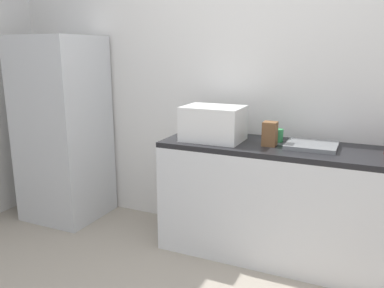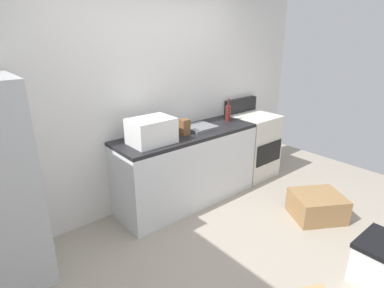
# 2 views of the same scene
# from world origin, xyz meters

# --- Properties ---
(ground_plane) EXTENTS (6.00, 6.00, 0.00)m
(ground_plane) POSITION_xyz_m (0.00, 0.00, 0.00)
(ground_plane) COLOR #9E9384
(wall_back) EXTENTS (5.00, 0.10, 2.60)m
(wall_back) POSITION_xyz_m (0.00, 1.55, 1.30)
(wall_back) COLOR silver
(wall_back) RESTS_ON ground_plane
(kitchen_counter) EXTENTS (1.80, 0.60, 0.90)m
(kitchen_counter) POSITION_xyz_m (0.30, 1.20, 0.45)
(kitchen_counter) COLOR silver
(kitchen_counter) RESTS_ON ground_plane
(stove_oven) EXTENTS (0.60, 0.61, 1.10)m
(stove_oven) POSITION_xyz_m (1.52, 1.21, 0.47)
(stove_oven) COLOR silver
(stove_oven) RESTS_ON ground_plane
(microwave) EXTENTS (0.46, 0.34, 0.27)m
(microwave) POSITION_xyz_m (-0.22, 1.15, 1.04)
(microwave) COLOR white
(microwave) RESTS_ON kitchen_counter
(sink_basin) EXTENTS (0.36, 0.32, 0.03)m
(sink_basin) POSITION_xyz_m (0.52, 1.23, 0.92)
(sink_basin) COLOR slate
(sink_basin) RESTS_ON kitchen_counter
(wine_bottle) EXTENTS (0.07, 0.07, 0.30)m
(wine_bottle) POSITION_xyz_m (1.03, 1.25, 1.01)
(wine_bottle) COLOR #591E19
(wine_bottle) RESTS_ON kitchen_counter
(coffee_mug) EXTENTS (0.08, 0.08, 0.10)m
(coffee_mug) POSITION_xyz_m (0.25, 1.31, 0.95)
(coffee_mug) COLOR #338C4C
(coffee_mug) RESTS_ON kitchen_counter
(knife_block) EXTENTS (0.10, 0.10, 0.18)m
(knife_block) POSITION_xyz_m (0.22, 1.16, 0.99)
(knife_block) COLOR brown
(knife_block) RESTS_ON kitchen_counter
(cardboard_box_medium) EXTENTS (0.70, 0.68, 0.28)m
(cardboard_box_medium) POSITION_xyz_m (1.19, -0.05, 0.14)
(cardboard_box_medium) COLOR olive
(cardboard_box_medium) RESTS_ON ground_plane
(storage_bin) EXTENTS (0.46, 0.36, 0.38)m
(storage_bin) POSITION_xyz_m (0.70, -0.90, 0.19)
(storage_bin) COLOR silver
(storage_bin) RESTS_ON ground_plane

